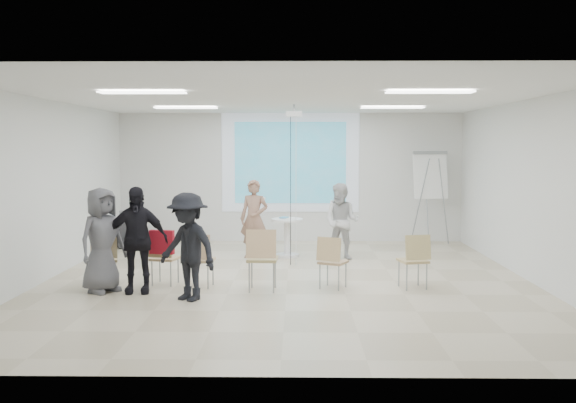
{
  "coord_description": "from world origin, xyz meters",
  "views": [
    {
      "loc": [
        0.17,
        -10.5,
        2.21
      ],
      "look_at": [
        0.0,
        0.8,
        1.25
      ],
      "focal_mm": 40.0,
      "sensor_mm": 36.0,
      "label": 1
    }
  ],
  "objects_px": {
    "chair_right_far": "(415,257)",
    "av_cart": "(129,231)",
    "pedestal_table": "(287,235)",
    "chair_left_mid": "(163,255)",
    "audience_outer": "(102,234)",
    "chair_center": "(262,254)",
    "audience_left": "(136,232)",
    "chair_right_inner": "(331,258)",
    "chair_far_left": "(104,256)",
    "player_left": "(254,214)",
    "audience_mid": "(188,240)",
    "laptop": "(201,258)",
    "flipchart_easel": "(430,176)",
    "chair_left_inner": "(199,256)",
    "player_right": "(342,217)"
  },
  "relations": [
    {
      "from": "audience_outer",
      "to": "chair_left_inner",
      "type": "bearing_deg",
      "value": -41.48
    },
    {
      "from": "audience_left",
      "to": "audience_outer",
      "type": "relative_size",
      "value": 1.04
    },
    {
      "from": "player_right",
      "to": "chair_far_left",
      "type": "height_order",
      "value": "player_right"
    },
    {
      "from": "chair_right_far",
      "to": "chair_right_inner",
      "type": "bearing_deg",
      "value": 168.33
    },
    {
      "from": "chair_right_inner",
      "to": "laptop",
      "type": "xyz_separation_m",
      "value": [
        -2.06,
        0.16,
        -0.03
      ]
    },
    {
      "from": "audience_mid",
      "to": "audience_outer",
      "type": "bearing_deg",
      "value": -165.49
    },
    {
      "from": "audience_mid",
      "to": "chair_center",
      "type": "bearing_deg",
      "value": 62.94
    },
    {
      "from": "player_left",
      "to": "chair_left_mid",
      "type": "xyz_separation_m",
      "value": [
        -1.28,
        -2.59,
        -0.39
      ]
    },
    {
      "from": "chair_right_inner",
      "to": "audience_left",
      "type": "distance_m",
      "value": 3.02
    },
    {
      "from": "pedestal_table",
      "to": "audience_outer",
      "type": "xyz_separation_m",
      "value": [
        -2.77,
        -3.22,
        0.45
      ]
    },
    {
      "from": "chair_left_mid",
      "to": "av_cart",
      "type": "relative_size",
      "value": 1.04
    },
    {
      "from": "laptop",
      "to": "audience_mid",
      "type": "distance_m",
      "value": 1.01
    },
    {
      "from": "chair_far_left",
      "to": "chair_left_inner",
      "type": "bearing_deg",
      "value": -18.45
    },
    {
      "from": "chair_left_mid",
      "to": "audience_outer",
      "type": "relative_size",
      "value": 0.47
    },
    {
      "from": "chair_left_mid",
      "to": "chair_right_inner",
      "type": "height_order",
      "value": "chair_left_mid"
    },
    {
      "from": "chair_right_far",
      "to": "audience_left",
      "type": "distance_m",
      "value": 4.3
    },
    {
      "from": "chair_center",
      "to": "audience_mid",
      "type": "bearing_deg",
      "value": -149.68
    },
    {
      "from": "chair_right_inner",
      "to": "audience_mid",
      "type": "relative_size",
      "value": 0.47
    },
    {
      "from": "laptop",
      "to": "flipchart_easel",
      "type": "xyz_separation_m",
      "value": [
        4.53,
        4.45,
        1.1
      ]
    },
    {
      "from": "audience_outer",
      "to": "flipchart_easel",
      "type": "relative_size",
      "value": 0.84
    },
    {
      "from": "audience_mid",
      "to": "audience_outer",
      "type": "xyz_separation_m",
      "value": [
        -1.4,
        0.51,
        0.01
      ]
    },
    {
      "from": "chair_left_inner",
      "to": "chair_right_far",
      "type": "height_order",
      "value": "chair_right_far"
    },
    {
      "from": "chair_left_inner",
      "to": "chair_right_inner",
      "type": "bearing_deg",
      "value": 4.56
    },
    {
      "from": "player_left",
      "to": "chair_left_mid",
      "type": "bearing_deg",
      "value": -103.91
    },
    {
      "from": "pedestal_table",
      "to": "audience_left",
      "type": "bearing_deg",
      "value": -124.54
    },
    {
      "from": "pedestal_table",
      "to": "chair_left_mid",
      "type": "relative_size",
      "value": 0.95
    },
    {
      "from": "player_right",
      "to": "audience_left",
      "type": "height_order",
      "value": "audience_left"
    },
    {
      "from": "player_right",
      "to": "laptop",
      "type": "bearing_deg",
      "value": -112.94
    },
    {
      "from": "player_right",
      "to": "laptop",
      "type": "relative_size",
      "value": 5.28
    },
    {
      "from": "pedestal_table",
      "to": "chair_right_far",
      "type": "xyz_separation_m",
      "value": [
        2.03,
        -2.96,
        0.07
      ]
    },
    {
      "from": "pedestal_table",
      "to": "player_right",
      "type": "distance_m",
      "value": 1.18
    },
    {
      "from": "chair_right_far",
      "to": "audience_left",
      "type": "relative_size",
      "value": 0.47
    },
    {
      "from": "chair_far_left",
      "to": "audience_mid",
      "type": "distance_m",
      "value": 1.72
    },
    {
      "from": "chair_left_inner",
      "to": "flipchart_easel",
      "type": "bearing_deg",
      "value": 51.53
    },
    {
      "from": "chair_left_mid",
      "to": "chair_right_far",
      "type": "xyz_separation_m",
      "value": [
        3.97,
        -0.23,
        0.02
      ]
    },
    {
      "from": "player_left",
      "to": "audience_outer",
      "type": "distance_m",
      "value": 3.73
    },
    {
      "from": "chair_right_far",
      "to": "audience_outer",
      "type": "height_order",
      "value": "audience_outer"
    },
    {
      "from": "chair_center",
      "to": "audience_left",
      "type": "relative_size",
      "value": 0.52
    },
    {
      "from": "pedestal_table",
      "to": "player_right",
      "type": "xyz_separation_m",
      "value": [
        1.08,
        -0.26,
        0.39
      ]
    },
    {
      "from": "chair_far_left",
      "to": "chair_left_mid",
      "type": "height_order",
      "value": "chair_far_left"
    },
    {
      "from": "chair_right_far",
      "to": "av_cart",
      "type": "height_order",
      "value": "chair_right_far"
    },
    {
      "from": "chair_center",
      "to": "av_cart",
      "type": "height_order",
      "value": "chair_center"
    },
    {
      "from": "audience_left",
      "to": "audience_mid",
      "type": "bearing_deg",
      "value": -33.59
    },
    {
      "from": "audience_left",
      "to": "av_cart",
      "type": "relative_size",
      "value": 2.29
    },
    {
      "from": "chair_right_inner",
      "to": "audience_outer",
      "type": "bearing_deg",
      "value": -151.2
    },
    {
      "from": "chair_far_left",
      "to": "audience_outer",
      "type": "bearing_deg",
      "value": -95.47
    },
    {
      "from": "player_right",
      "to": "audience_mid",
      "type": "xyz_separation_m",
      "value": [
        -2.45,
        -3.47,
        0.05
      ]
    },
    {
      "from": "chair_far_left",
      "to": "chair_left_mid",
      "type": "relative_size",
      "value": 1.02
    },
    {
      "from": "player_right",
      "to": "flipchart_easel",
      "type": "xyz_separation_m",
      "value": [
        2.12,
        1.89,
        0.73
      ]
    },
    {
      "from": "av_cart",
      "to": "audience_left",
      "type": "bearing_deg",
      "value": -96.74
    }
  ]
}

